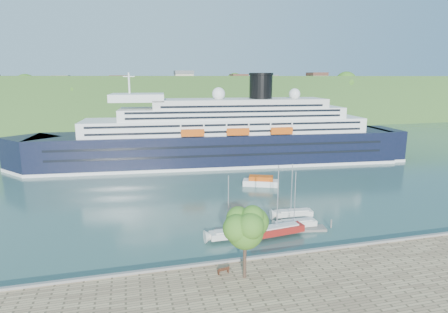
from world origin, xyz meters
TOP-DOWN VIEW (x-y plane):
  - ground at (0.00, 0.00)m, footprint 400.00×400.00m
  - far_hillside at (0.00, 145.00)m, footprint 400.00×50.00m
  - quay_coping at (0.00, -0.20)m, footprint 220.00×0.50m
  - cruise_ship at (6.80, 56.86)m, footprint 111.16×26.08m
  - park_bench at (-7.24, -2.74)m, footprint 1.53×0.81m
  - promenade_tree at (-5.07, -4.19)m, footprint 5.64×5.64m
  - floating_pontoon at (3.64, 9.66)m, footprint 17.48×5.17m
  - sailboat_white_near at (-3.19, 8.04)m, footprint 7.34×2.28m
  - sailboat_red at (4.22, 7.43)m, footprint 8.39×3.29m
  - sailboat_white_far at (9.29, 13.62)m, footprint 7.20×2.64m
  - tender_launch at (10.69, 33.50)m, footprint 8.37×5.62m
  - sailboat_extra at (7.88, 9.39)m, footprint 6.93×2.03m

SIDE VIEW (x-z plane):
  - ground at x=0.00m, z-range 0.00..0.00m
  - floating_pontoon at x=3.64m, z-range 0.00..0.39m
  - tender_launch at x=10.69m, z-range 0.00..2.20m
  - quay_coping at x=0.00m, z-range 1.00..1.30m
  - park_bench at x=-7.24m, z-range 1.00..1.94m
  - sailboat_extra at x=7.88m, z-range 0.00..8.92m
  - sailboat_white_far at x=9.29m, z-range 0.00..9.10m
  - sailboat_white_near at x=-3.19m, z-range 0.00..9.40m
  - sailboat_red at x=4.22m, z-range 0.00..10.55m
  - promenade_tree at x=-5.07m, z-range 1.00..10.34m
  - far_hillside at x=0.00m, z-range 0.00..24.00m
  - cruise_ship at x=6.80m, z-range 0.00..24.74m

